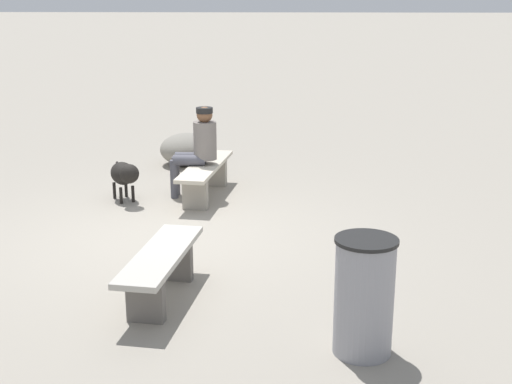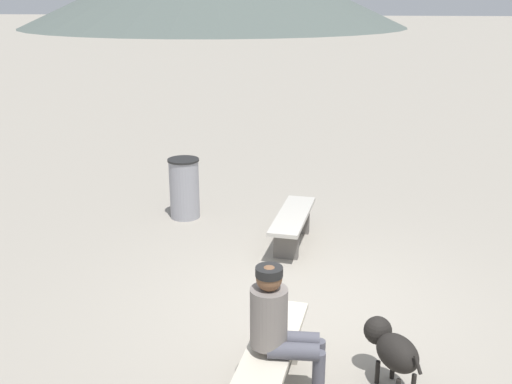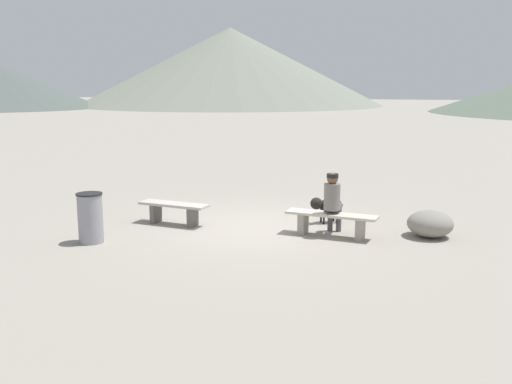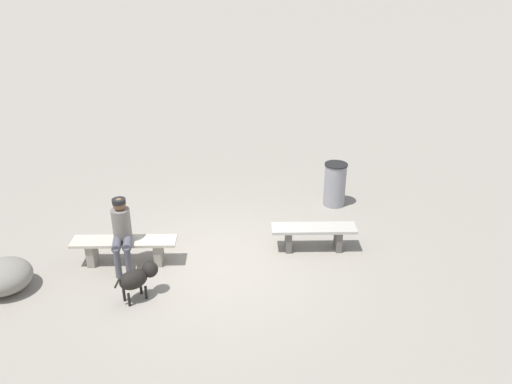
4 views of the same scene
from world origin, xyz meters
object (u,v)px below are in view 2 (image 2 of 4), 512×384
object	(u,v)px
seated_person	(280,324)
dog	(392,347)
bench_right	(269,365)
bench_left	(293,223)
trash_bin	(184,188)

from	to	relation	value
seated_person	dog	size ratio (longest dim) A/B	1.89
bench_right	dog	size ratio (longest dim) A/B	2.76
bench_left	dog	xyz separation A→B (m)	(3.16, 1.08, 0.06)
bench_right	seated_person	size ratio (longest dim) A/B	1.46
seated_person	trash_bin	world-z (taller)	seated_person
bench_left	trash_bin	bearing A→B (deg)	-110.10
bench_left	trash_bin	size ratio (longest dim) A/B	1.66
seated_person	trash_bin	distance (m)	4.79
bench_right	bench_left	bearing A→B (deg)	-173.06
bench_left	bench_right	world-z (taller)	bench_right
trash_bin	seated_person	bearing A→B (deg)	23.17
bench_left	dog	world-z (taller)	dog
dog	trash_bin	distance (m)	5.00
trash_bin	dog	bearing A→B (deg)	35.16
bench_right	seated_person	world-z (taller)	seated_person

